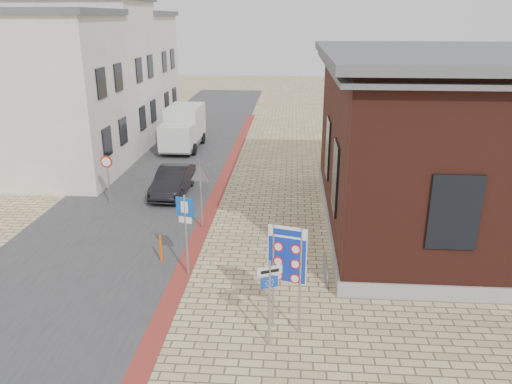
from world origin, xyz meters
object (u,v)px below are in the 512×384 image
(parking_sign, at_px, (185,221))
(box_truck, at_px, (183,128))
(bollard, at_px, (161,249))
(sedan, at_px, (173,181))
(border_sign, at_px, (287,257))
(essen_sign, at_px, (269,291))

(parking_sign, bearing_deg, box_truck, 118.97)
(parking_sign, relative_size, bollard, 2.78)
(sedan, xyz_separation_m, parking_sign, (2.25, -7.67, 1.24))
(sedan, bearing_deg, border_sign, -61.10)
(essen_sign, bearing_deg, border_sign, 36.67)
(border_sign, bearing_deg, sedan, 132.64)
(essen_sign, height_order, bollard, essen_sign)
(sedan, relative_size, bollard, 3.98)
(box_truck, relative_size, bollard, 5.06)
(border_sign, distance_m, bollard, 5.84)
(border_sign, height_order, parking_sign, border_sign)
(sedan, bearing_deg, essen_sign, -64.34)
(parking_sign, bearing_deg, sedan, 123.00)
(box_truck, bearing_deg, essen_sign, -71.63)
(essen_sign, xyz_separation_m, bollard, (-3.88, 4.30, -1.08))
(box_truck, bearing_deg, border_sign, -69.91)
(bollard, bearing_deg, sedan, 99.68)
(box_truck, relative_size, essen_sign, 2.09)
(sedan, height_order, parking_sign, parking_sign)
(parking_sign, bearing_deg, essen_sign, -34.70)
(bollard, bearing_deg, essen_sign, -47.94)
(border_sign, distance_m, essen_sign, 1.01)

